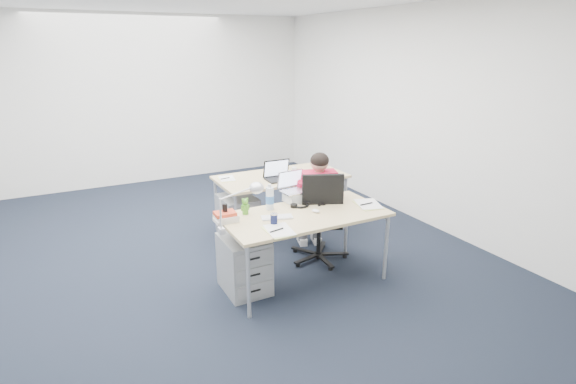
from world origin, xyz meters
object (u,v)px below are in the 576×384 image
at_px(dark_laptop, 280,170).
at_px(far_cup, 294,171).
at_px(silver_laptop, 296,187).
at_px(cordless_phone, 225,213).
at_px(desk_lamp, 235,208).
at_px(drawer_pedestal_near, 244,264).
at_px(drawer_pedestal_far, 238,218).
at_px(water_bottle, 270,197).
at_px(desk_far, 281,179).
at_px(wireless_keyboard, 277,217).
at_px(can_koozie, 274,219).
at_px(seated_person, 316,203).
at_px(sunglasses, 322,205).
at_px(book_stack, 226,217).
at_px(computer_mouse, 316,211).
at_px(desk_near, 305,218).
at_px(bear_figurine, 245,206).
at_px(office_chair, 319,235).

distance_m(dark_laptop, far_cup, 0.33).
height_order(silver_laptop, far_cup, silver_laptop).
xyz_separation_m(cordless_phone, desk_lamp, (0.00, -0.26, 0.13)).
bearing_deg(drawer_pedestal_near, drawer_pedestal_far, 71.20).
height_order(water_bottle, far_cup, water_bottle).
xyz_separation_m(desk_far, silver_laptop, (-0.30, -0.95, 0.20)).
bearing_deg(wireless_keyboard, can_koozie, -109.66).
bearing_deg(can_koozie, wireless_keyboard, 54.13).
bearing_deg(water_bottle, seated_person, 19.06).
bearing_deg(sunglasses, desk_lamp, -167.01).
relative_size(book_stack, far_cup, 2.30).
bearing_deg(far_cup, desk_lamp, -134.03).
distance_m(wireless_keyboard, can_koozie, 0.17).
height_order(seated_person, desk_lamp, seated_person).
distance_m(computer_mouse, far_cup, 1.40).
xyz_separation_m(desk_near, cordless_phone, (-0.75, 0.17, 0.13)).
bearing_deg(drawer_pedestal_near, water_bottle, 22.96).
height_order(drawer_pedestal_near, bear_figurine, bear_figurine).
relative_size(drawer_pedestal_far, book_stack, 2.66).
bearing_deg(silver_laptop, dark_laptop, 71.05).
height_order(office_chair, silver_laptop, office_chair).
xyz_separation_m(computer_mouse, book_stack, (-0.86, 0.19, 0.03)).
xyz_separation_m(computer_mouse, cordless_phone, (-0.86, 0.20, 0.07)).
relative_size(water_bottle, cordless_phone, 1.56).
relative_size(drawer_pedestal_far, desk_lamp, 1.26).
distance_m(drawer_pedestal_far, desk_lamp, 1.61).
xyz_separation_m(desk_near, book_stack, (-0.75, 0.16, 0.09)).
bearing_deg(wireless_keyboard, far_cup, 71.72).
xyz_separation_m(desk_far, sunglasses, (-0.13, -1.18, 0.06)).
height_order(drawer_pedestal_far, silver_laptop, silver_laptop).
distance_m(bear_figurine, book_stack, 0.26).
bearing_deg(book_stack, wireless_keyboard, -16.79).
xyz_separation_m(desk_far, can_koozie, (-0.78, -1.41, 0.10)).
distance_m(desk_lamp, far_cup, 1.92).
height_order(drawer_pedestal_far, wireless_keyboard, wireless_keyboard).
bearing_deg(drawer_pedestal_far, can_koozie, -97.39).
bearing_deg(desk_near, seated_person, 49.43).
bearing_deg(sunglasses, far_cup, 76.73).
height_order(wireless_keyboard, water_bottle, water_bottle).
relative_size(bear_figurine, desk_lamp, 0.38).
bearing_deg(seated_person, wireless_keyboard, -128.90).
distance_m(drawer_pedestal_near, wireless_keyboard, 0.56).
relative_size(seated_person, drawer_pedestal_far, 2.20).
xyz_separation_m(wireless_keyboard, computer_mouse, (0.40, -0.05, 0.01)).
xyz_separation_m(water_bottle, cordless_phone, (-0.50, -0.09, -0.05)).
height_order(drawer_pedestal_far, sunglasses, sunglasses).
bearing_deg(seated_person, bear_figurine, -148.23).
height_order(silver_laptop, dark_laptop, silver_laptop).
height_order(desk_near, wireless_keyboard, wireless_keyboard).
height_order(desk_far, desk_lamp, desk_lamp).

